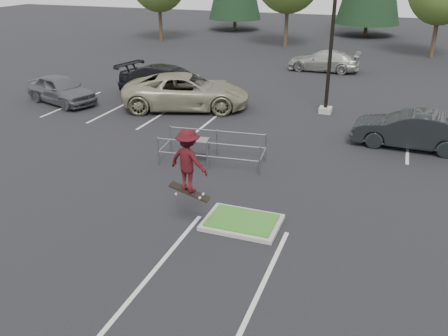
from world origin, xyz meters
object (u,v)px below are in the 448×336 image
(car_l_black, at_px, (169,84))
(light_pole, at_px, (333,20))
(skateboarder, at_px, (189,161))
(car_far_silver, at_px, (323,61))
(car_l_grey, at_px, (61,89))
(cart_corral, at_px, (201,145))
(car_l_tan, at_px, (185,92))
(car_r_charc, at_px, (411,130))

(car_l_black, bearing_deg, light_pole, -75.09)
(skateboarder, distance_m, car_far_silver, 23.05)
(car_l_grey, bearing_deg, cart_corral, -97.70)
(car_l_tan, bearing_deg, car_far_silver, -42.86)
(cart_corral, bearing_deg, car_far_silver, 78.82)
(skateboarder, bearing_deg, car_r_charc, -108.87)
(cart_corral, xyz_separation_m, car_l_tan, (-3.56, 6.31, 0.20))
(car_l_tan, bearing_deg, car_l_grey, 82.37)
(car_l_grey, xyz_separation_m, car_far_silver, (11.95, 13.08, -0.05))
(light_pole, distance_m, car_r_charc, 6.60)
(car_l_tan, bearing_deg, car_r_charc, -118.64)
(car_l_black, xyz_separation_m, car_r_charc, (12.50, -3.13, -0.15))
(car_l_grey, bearing_deg, light_pole, -59.28)
(car_l_black, bearing_deg, skateboarder, -139.91)
(car_r_charc, bearing_deg, skateboarder, -29.49)
(light_pole, bearing_deg, car_l_grey, -167.37)
(car_l_tan, bearing_deg, light_pole, -94.93)
(car_l_black, bearing_deg, car_l_tan, -117.98)
(car_r_charc, height_order, car_far_silver, car_r_charc)
(car_l_tan, relative_size, car_r_charc, 1.40)
(car_l_tan, relative_size, car_far_silver, 1.32)
(car_l_black, height_order, car_r_charc, car_l_black)
(car_l_grey, bearing_deg, skateboarder, -111.44)
(car_r_charc, bearing_deg, car_l_tan, -97.94)
(skateboarder, relative_size, car_far_silver, 0.41)
(light_pole, relative_size, car_far_silver, 2.08)
(car_l_grey, xyz_separation_m, car_r_charc, (17.73, -0.56, 0.01))
(car_l_grey, relative_size, car_far_silver, 0.91)
(skateboarder, bearing_deg, cart_corral, -58.19)
(car_far_silver, bearing_deg, car_r_charc, 23.11)
(car_r_charc, relative_size, car_far_silver, 0.95)
(light_pole, bearing_deg, car_l_black, -176.63)
(light_pole, bearing_deg, car_r_charc, -42.24)
(car_l_grey, distance_m, car_far_silver, 17.71)
(cart_corral, relative_size, car_far_silver, 0.83)
(car_l_black, distance_m, car_r_charc, 12.89)
(skateboarder, relative_size, car_l_tan, 0.31)
(cart_corral, relative_size, car_l_grey, 0.91)
(car_l_tan, xyz_separation_m, car_r_charc, (11.00, -1.89, -0.14))
(light_pole, bearing_deg, cart_corral, -113.15)
(car_l_black, height_order, car_far_silver, car_l_black)
(cart_corral, distance_m, car_r_charc, 8.65)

